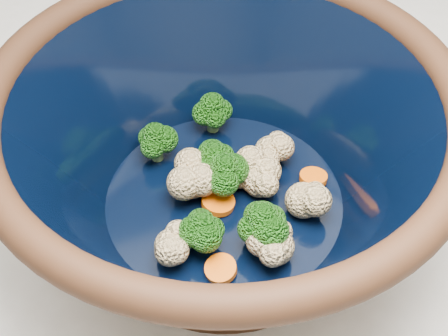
% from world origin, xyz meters
% --- Properties ---
extents(mixing_bowl, '(0.45, 0.45, 0.17)m').
position_xyz_m(mixing_bowl, '(-0.06, -0.09, 0.99)').
color(mixing_bowl, black).
rests_on(mixing_bowl, counter).
extents(vegetable_pile, '(0.17, 0.20, 0.05)m').
position_xyz_m(vegetable_pile, '(-0.06, -0.09, 0.96)').
color(vegetable_pile, '#608442').
rests_on(vegetable_pile, mixing_bowl).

